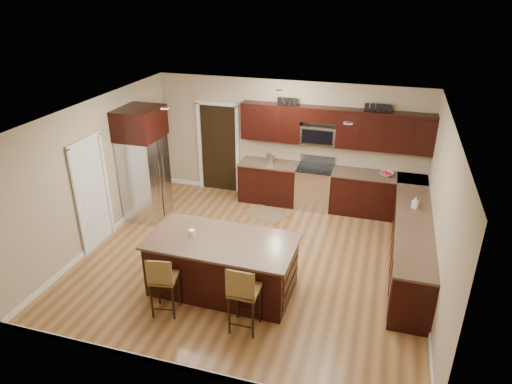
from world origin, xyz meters
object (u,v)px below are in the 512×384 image
(stool_left, at_px, (162,279))
(refrigerator, at_px, (144,163))
(stool_right, at_px, (243,292))
(island, at_px, (223,266))
(range, at_px, (314,187))

(stool_left, xyz_separation_m, refrigerator, (-1.80, 2.79, 0.57))
(stool_right, bearing_deg, refrigerator, 137.72)
(refrigerator, bearing_deg, island, -38.90)
(range, distance_m, stool_left, 4.50)
(refrigerator, bearing_deg, stool_left, -57.15)
(island, height_order, stool_right, stool_right)
(range, height_order, refrigerator, refrigerator)
(island, xyz_separation_m, refrigerator, (-2.42, 1.95, 0.78))
(range, relative_size, stool_left, 1.09)
(island, relative_size, refrigerator, 1.00)
(stool_left, bearing_deg, stool_right, -10.43)
(stool_left, bearing_deg, range, 60.40)
(island, bearing_deg, stool_left, -125.45)
(island, bearing_deg, stool_right, -52.63)
(island, distance_m, stool_right, 1.08)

